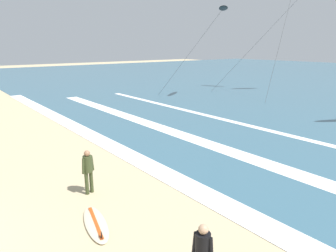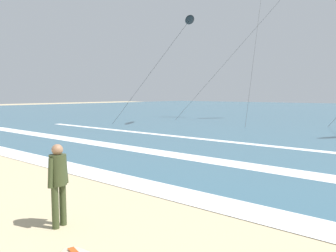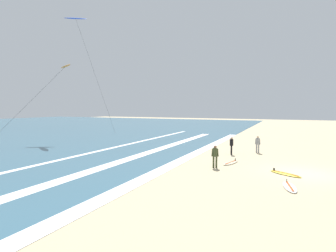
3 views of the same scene
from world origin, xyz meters
name	(u,v)px [view 2 (image 2 of 3)]	position (x,y,z in m)	size (l,w,h in m)	color
wave_foam_shoreline	(136,184)	(-1.90, 8.65, 0.01)	(47.98, 1.06, 0.01)	white
wave_foam_mid_break	(265,169)	(0.05, 12.82, 0.01)	(42.45, 1.08, 0.01)	white
surfer_background_far	(58,178)	(-0.84, 5.56, 0.96)	(0.32, 0.51, 1.60)	#384223
kite_black_high_left	(189,20)	(-11.69, 24.27, 8.36)	(6.59, 5.17, 8.63)	black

